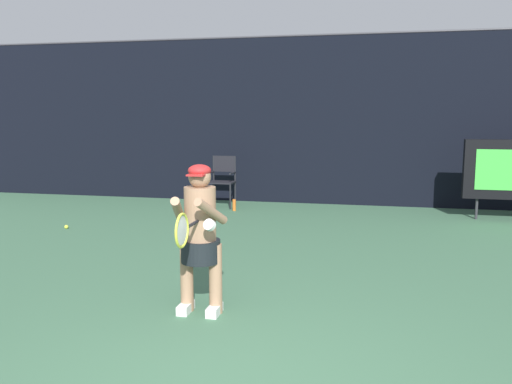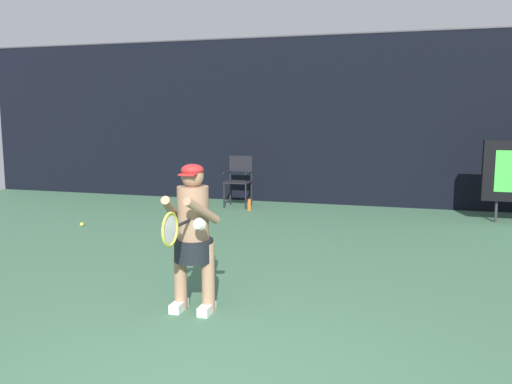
# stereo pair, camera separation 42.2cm
# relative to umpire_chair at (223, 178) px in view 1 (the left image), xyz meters

# --- Properties ---
(backdrop_screen) EXTENTS (18.00, 0.12, 3.66)m
(backdrop_screen) POSITION_rel_umpire_chair_xyz_m (2.22, 0.88, 1.19)
(backdrop_screen) COLOR black
(backdrop_screen) RESTS_ON ground
(umpire_chair) EXTENTS (0.52, 0.44, 1.08)m
(umpire_chair) POSITION_rel_umpire_chair_xyz_m (0.00, 0.00, 0.00)
(umpire_chair) COLOR black
(umpire_chair) RESTS_ON ground
(water_bottle) EXTENTS (0.07, 0.07, 0.27)m
(water_bottle) POSITION_rel_umpire_chair_xyz_m (0.36, -0.42, -0.50)
(water_bottle) COLOR #D06623
(water_bottle) RESTS_ON ground
(tennis_player) EXTENTS (0.53, 0.61, 1.48)m
(tennis_player) POSITION_rel_umpire_chair_xyz_m (1.49, -5.99, 0.19)
(tennis_player) COLOR white
(tennis_player) RESTS_ON ground
(tennis_racket) EXTENTS (0.03, 0.60, 0.31)m
(tennis_racket) POSITION_rel_umpire_chair_xyz_m (1.51, -6.53, 0.33)
(tennis_racket) COLOR black
(tennis_ball_loose) EXTENTS (0.07, 0.07, 0.07)m
(tennis_ball_loose) POSITION_rel_umpire_chair_xyz_m (-2.02, -2.74, -0.58)
(tennis_ball_loose) COLOR #CCDB3D
(tennis_ball_loose) RESTS_ON ground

